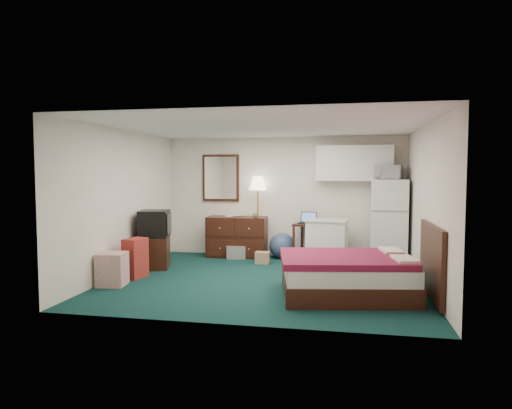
% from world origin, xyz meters
% --- Properties ---
extents(floor, '(5.00, 4.50, 0.01)m').
position_xyz_m(floor, '(0.00, 0.00, 0.00)').
color(floor, '#0A2C2E').
rests_on(floor, ground).
extents(ceiling, '(5.00, 4.50, 0.01)m').
position_xyz_m(ceiling, '(0.00, 0.00, 2.50)').
color(ceiling, silver).
rests_on(ceiling, walls).
extents(walls, '(5.01, 4.51, 2.50)m').
position_xyz_m(walls, '(0.00, 0.00, 1.25)').
color(walls, silver).
rests_on(walls, floor).
extents(mirror, '(0.80, 0.06, 1.00)m').
position_xyz_m(mirror, '(-1.35, 2.22, 1.65)').
color(mirror, white).
rests_on(mirror, walls).
extents(upper_cabinets, '(1.50, 0.35, 0.70)m').
position_xyz_m(upper_cabinets, '(1.45, 2.08, 1.95)').
color(upper_cabinets, white).
rests_on(upper_cabinets, walls).
extents(headboard, '(0.06, 1.56, 1.00)m').
position_xyz_m(headboard, '(2.46, -0.73, 0.55)').
color(headboard, '#37180E').
rests_on(headboard, walls).
extents(dresser, '(1.25, 0.60, 0.84)m').
position_xyz_m(dresser, '(-0.93, 1.97, 0.42)').
color(dresser, '#37180E').
rests_on(dresser, floor).
extents(floor_lamp, '(0.39, 0.39, 1.69)m').
position_xyz_m(floor_lamp, '(-0.51, 2.05, 0.84)').
color(floor_lamp, gold).
rests_on(floor_lamp, floor).
extents(desk, '(0.70, 0.70, 0.74)m').
position_xyz_m(desk, '(0.60, 1.93, 0.37)').
color(desk, '#37180E').
rests_on(desk, floor).
extents(exercise_ball, '(0.59, 0.59, 0.52)m').
position_xyz_m(exercise_ball, '(0.02, 1.96, 0.26)').
color(exercise_ball, navy).
rests_on(exercise_ball, floor).
extents(kitchen_counter, '(0.82, 0.66, 0.82)m').
position_xyz_m(kitchen_counter, '(0.95, 1.65, 0.41)').
color(kitchen_counter, white).
rests_on(kitchen_counter, floor).
extents(fridge, '(0.75, 0.75, 1.63)m').
position_xyz_m(fridge, '(2.13, 1.74, 0.82)').
color(fridge, white).
rests_on(fridge, floor).
extents(bed, '(2.00, 1.68, 0.57)m').
position_xyz_m(bed, '(1.31, -0.73, 0.29)').
color(bed, maroon).
rests_on(bed, floor).
extents(tv_stand, '(0.73, 0.77, 0.58)m').
position_xyz_m(tv_stand, '(-2.21, 0.56, 0.29)').
color(tv_stand, '#37180E').
rests_on(tv_stand, floor).
extents(suitcase, '(0.33, 0.45, 0.66)m').
position_xyz_m(suitcase, '(-2.16, -0.25, 0.33)').
color(suitcase, maroon).
rests_on(suitcase, floor).
extents(retail_box, '(0.47, 0.47, 0.51)m').
position_xyz_m(retail_box, '(-2.28, -0.81, 0.26)').
color(retail_box, silver).
rests_on(retail_box, floor).
extents(file_bin, '(0.45, 0.38, 0.27)m').
position_xyz_m(file_bin, '(-0.91, 1.76, 0.13)').
color(file_bin, slate).
rests_on(file_bin, floor).
extents(cardboard_box_a, '(0.27, 0.23, 0.23)m').
position_xyz_m(cardboard_box_a, '(-0.28, 1.34, 0.11)').
color(cardboard_box_a, '#8C6851').
rests_on(cardboard_box_a, floor).
extents(cardboard_box_b, '(0.31, 0.34, 0.29)m').
position_xyz_m(cardboard_box_b, '(0.57, 1.16, 0.14)').
color(cardboard_box_b, '#8C6851').
rests_on(cardboard_box_b, floor).
extents(laptop, '(0.38, 0.33, 0.23)m').
position_xyz_m(laptop, '(0.54, 1.89, 0.85)').
color(laptop, black).
rests_on(laptop, desk).
extents(crt_tv, '(0.64, 0.68, 0.49)m').
position_xyz_m(crt_tv, '(-2.16, 0.55, 0.82)').
color(crt_tv, black).
rests_on(crt_tv, tv_stand).
extents(microwave, '(0.55, 0.38, 0.34)m').
position_xyz_m(microwave, '(2.08, 1.78, 1.80)').
color(microwave, white).
rests_on(microwave, fridge).
extents(book_a, '(0.16, 0.07, 0.22)m').
position_xyz_m(book_a, '(-1.19, 1.95, 0.95)').
color(book_a, '#8C6851').
rests_on(book_a, dresser).
extents(book_b, '(0.16, 0.06, 0.21)m').
position_xyz_m(book_b, '(-1.05, 2.08, 0.95)').
color(book_b, '#8C6851').
rests_on(book_b, dresser).
extents(mug, '(0.13, 0.11, 0.11)m').
position_xyz_m(mug, '(-0.52, 1.86, 0.90)').
color(mug, '#4A8542').
rests_on(mug, dresser).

